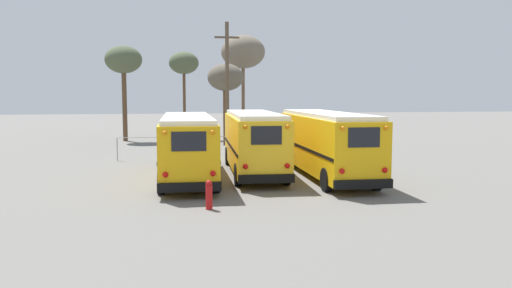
{
  "coord_description": "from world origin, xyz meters",
  "views": [
    {
      "loc": [
        -4.03,
        -24.24,
        4.03
      ],
      "look_at": [
        0.0,
        -0.25,
        1.59
      ],
      "focal_mm": 35.0,
      "sensor_mm": 36.0,
      "label": 1
    }
  ],
  "objects_px": {
    "school_bus_1": "(254,140)",
    "utility_pole": "(227,84)",
    "fire_hydrant": "(209,195)",
    "school_bus_0": "(187,144)",
    "bare_tree_1": "(243,53)",
    "bare_tree_2": "(184,64)",
    "bare_tree_3": "(123,61)",
    "school_bus_2": "(326,142)",
    "bare_tree_0": "(226,79)"
  },
  "relations": [
    {
      "from": "school_bus_1",
      "to": "utility_pole",
      "type": "distance_m",
      "value": 12.11
    },
    {
      "from": "fire_hydrant",
      "to": "school_bus_0",
      "type": "bearing_deg",
      "value": 94.67
    },
    {
      "from": "bare_tree_1",
      "to": "bare_tree_2",
      "type": "distance_m",
      "value": 5.93
    },
    {
      "from": "school_bus_1",
      "to": "fire_hydrant",
      "type": "xyz_separation_m",
      "value": [
        -2.81,
        -7.52,
        -1.17
      ]
    },
    {
      "from": "utility_pole",
      "to": "bare_tree_3",
      "type": "xyz_separation_m",
      "value": [
        -8.01,
        7.61,
        2.01
      ]
    },
    {
      "from": "school_bus_1",
      "to": "bare_tree_1",
      "type": "relative_size",
      "value": 1.06
    },
    {
      "from": "school_bus_0",
      "to": "bare_tree_3",
      "type": "bearing_deg",
      "value": 103.07
    },
    {
      "from": "school_bus_1",
      "to": "fire_hydrant",
      "type": "relative_size",
      "value": 9.22
    },
    {
      "from": "school_bus_2",
      "to": "bare_tree_1",
      "type": "height_order",
      "value": "bare_tree_1"
    },
    {
      "from": "school_bus_0",
      "to": "bare_tree_3",
      "type": "xyz_separation_m",
      "value": [
        -4.7,
        20.22,
        5.15
      ]
    },
    {
      "from": "utility_pole",
      "to": "bare_tree_2",
      "type": "xyz_separation_m",
      "value": [
        -2.9,
        9.14,
        1.93
      ]
    },
    {
      "from": "school_bus_0",
      "to": "bare_tree_2",
      "type": "relative_size",
      "value": 1.3
    },
    {
      "from": "fire_hydrant",
      "to": "bare_tree_3",
      "type": "bearing_deg",
      "value": 101.04
    },
    {
      "from": "school_bus_2",
      "to": "fire_hydrant",
      "type": "xyz_separation_m",
      "value": [
        -6.16,
        -6.14,
        -1.19
      ]
    },
    {
      "from": "school_bus_2",
      "to": "bare_tree_0",
      "type": "bearing_deg",
      "value": 101.81
    },
    {
      "from": "school_bus_1",
      "to": "bare_tree_0",
      "type": "bearing_deg",
      "value": 89.59
    },
    {
      "from": "school_bus_0",
      "to": "bare_tree_0",
      "type": "bearing_deg",
      "value": 77.09
    },
    {
      "from": "bare_tree_2",
      "to": "school_bus_1",
      "type": "bearing_deg",
      "value": -81.99
    },
    {
      "from": "school_bus_0",
      "to": "bare_tree_1",
      "type": "xyz_separation_m",
      "value": [
        5.33,
        18.54,
        5.89
      ]
    },
    {
      "from": "utility_pole",
      "to": "bare_tree_0",
      "type": "distance_m",
      "value": 2.47
    },
    {
      "from": "utility_pole",
      "to": "fire_hydrant",
      "type": "xyz_separation_m",
      "value": [
        -2.77,
        -19.24,
        -4.25
      ]
    },
    {
      "from": "bare_tree_2",
      "to": "bare_tree_3",
      "type": "distance_m",
      "value": 5.34
    },
    {
      "from": "bare_tree_0",
      "to": "bare_tree_3",
      "type": "height_order",
      "value": "bare_tree_3"
    },
    {
      "from": "school_bus_1",
      "to": "bare_tree_0",
      "type": "xyz_separation_m",
      "value": [
        0.1,
        14.15,
        3.49
      ]
    },
    {
      "from": "bare_tree_0",
      "to": "bare_tree_1",
      "type": "xyz_separation_m",
      "value": [
        1.87,
        3.49,
        2.34
      ]
    },
    {
      "from": "school_bus_1",
      "to": "bare_tree_2",
      "type": "relative_size",
      "value": 1.22
    },
    {
      "from": "utility_pole",
      "to": "fire_hydrant",
      "type": "relative_size",
      "value": 8.91
    },
    {
      "from": "bare_tree_3",
      "to": "bare_tree_0",
      "type": "bearing_deg",
      "value": -32.41
    },
    {
      "from": "school_bus_0",
      "to": "utility_pole",
      "type": "bearing_deg",
      "value": 75.3
    },
    {
      "from": "bare_tree_1",
      "to": "fire_hydrant",
      "type": "height_order",
      "value": "bare_tree_1"
    },
    {
      "from": "bare_tree_1",
      "to": "bare_tree_3",
      "type": "height_order",
      "value": "bare_tree_1"
    },
    {
      "from": "utility_pole",
      "to": "bare_tree_3",
      "type": "height_order",
      "value": "utility_pole"
    },
    {
      "from": "fire_hydrant",
      "to": "utility_pole",
      "type": "bearing_deg",
      "value": 81.81
    },
    {
      "from": "school_bus_0",
      "to": "school_bus_2",
      "type": "bearing_deg",
      "value": -4.12
    },
    {
      "from": "school_bus_2",
      "to": "bare_tree_2",
      "type": "height_order",
      "value": "bare_tree_2"
    },
    {
      "from": "bare_tree_2",
      "to": "bare_tree_3",
      "type": "bearing_deg",
      "value": -163.32
    },
    {
      "from": "bare_tree_0",
      "to": "utility_pole",
      "type": "bearing_deg",
      "value": -93.31
    },
    {
      "from": "bare_tree_3",
      "to": "school_bus_2",
      "type": "bearing_deg",
      "value": -61.18
    },
    {
      "from": "school_bus_1",
      "to": "utility_pole",
      "type": "relative_size",
      "value": 1.03
    },
    {
      "from": "school_bus_0",
      "to": "bare_tree_0",
      "type": "height_order",
      "value": "bare_tree_0"
    },
    {
      "from": "school_bus_2",
      "to": "bare_tree_0",
      "type": "height_order",
      "value": "bare_tree_0"
    },
    {
      "from": "school_bus_1",
      "to": "fire_hydrant",
      "type": "distance_m",
      "value": 8.11
    },
    {
      "from": "utility_pole",
      "to": "bare_tree_2",
      "type": "bearing_deg",
      "value": 107.58
    },
    {
      "from": "bare_tree_0",
      "to": "school_bus_0",
      "type": "bearing_deg",
      "value": -102.91
    },
    {
      "from": "school_bus_0",
      "to": "utility_pole",
      "type": "xyz_separation_m",
      "value": [
        3.31,
        12.62,
        3.14
      ]
    },
    {
      "from": "bare_tree_2",
      "to": "fire_hydrant",
      "type": "relative_size",
      "value": 7.55
    },
    {
      "from": "school_bus_2",
      "to": "school_bus_1",
      "type": "bearing_deg",
      "value": 157.55
    },
    {
      "from": "school_bus_0",
      "to": "bare_tree_2",
      "type": "distance_m",
      "value": 22.34
    },
    {
      "from": "school_bus_0",
      "to": "bare_tree_0",
      "type": "xyz_separation_m",
      "value": [
        3.45,
        15.05,
        3.55
      ]
    },
    {
      "from": "school_bus_1",
      "to": "bare_tree_3",
      "type": "distance_m",
      "value": 21.54
    }
  ]
}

